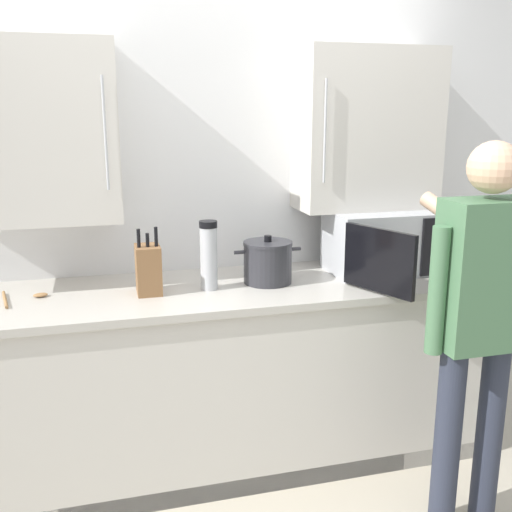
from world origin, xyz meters
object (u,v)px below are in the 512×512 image
at_px(knife_block, 148,269).
at_px(wooden_spoon, 23,297).
at_px(thermos_flask, 209,255).
at_px(microwave_oven, 379,242).
at_px(stock_pot, 268,262).
at_px(person_figure, 479,308).

distance_m(knife_block, wooden_spoon, 0.56).
bearing_deg(thermos_flask, wooden_spoon, 175.81).
distance_m(knife_block, thermos_flask, 0.28).
bearing_deg(microwave_oven, knife_block, -177.14).
bearing_deg(wooden_spoon, stock_pot, -1.21).
bearing_deg(person_figure, wooden_spoon, 156.92).
bearing_deg(microwave_oven, stock_pot, -176.99).
bearing_deg(wooden_spoon, thermos_flask, -4.19).
distance_m(microwave_oven, wooden_spoon, 1.74).
bearing_deg(microwave_oven, thermos_flask, -175.63).
distance_m(microwave_oven, person_figure, 0.78).
bearing_deg(stock_pot, microwave_oven, 3.01).
bearing_deg(stock_pot, thermos_flask, -172.86).
xyz_separation_m(knife_block, thermos_flask, (0.28, -0.01, 0.05)).
height_order(microwave_oven, stock_pot, microwave_oven).
height_order(stock_pot, person_figure, person_figure).
distance_m(wooden_spoon, person_figure, 1.94).
xyz_separation_m(microwave_oven, stock_pot, (-0.60, -0.03, -0.06)).
relative_size(thermos_flask, person_figure, 0.20).
height_order(microwave_oven, knife_block, microwave_oven).
xyz_separation_m(microwave_oven, knife_block, (-1.18, -0.06, -0.04)).
bearing_deg(knife_block, person_figure, -29.92).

